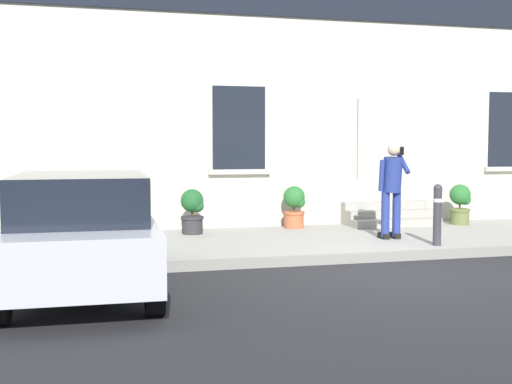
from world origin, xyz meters
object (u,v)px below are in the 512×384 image
at_px(planter_cream, 76,213).
at_px(planter_charcoal, 193,210).
at_px(person_on_phone, 392,184).
at_px(hatchback_car_silver, 82,230).
at_px(planter_olive, 460,203).
at_px(bollard_near_person, 437,212).
at_px(planter_terracotta, 294,206).

relative_size(planter_cream, planter_charcoal, 1.00).
distance_m(person_on_phone, planter_cream, 5.81).
distance_m(hatchback_car_silver, person_on_phone, 5.87).
bearing_deg(hatchback_car_silver, planter_olive, 26.52).
xyz_separation_m(bollard_near_person, planter_charcoal, (-3.80, 2.45, -0.11)).
height_order(person_on_phone, planter_terracotta, person_on_phone).
height_order(planter_charcoal, planter_olive, same).
distance_m(planter_terracotta, planter_olive, 3.64).
relative_size(bollard_near_person, planter_charcoal, 1.22).
relative_size(person_on_phone, planter_cream, 2.04).
distance_m(planter_charcoal, planter_terracotta, 2.19).
distance_m(hatchback_car_silver, planter_cream, 3.94).
relative_size(hatchback_car_silver, planter_olive, 4.76).
bearing_deg(hatchback_car_silver, planter_cream, 92.21).
relative_size(person_on_phone, planter_terracotta, 2.04).
bearing_deg(planter_terracotta, planter_olive, -5.02).
height_order(planter_cream, planter_charcoal, same).
bearing_deg(planter_cream, bollard_near_person, -23.00).
bearing_deg(planter_cream, planter_charcoal, -2.05).
height_order(hatchback_car_silver, planter_charcoal, hatchback_car_silver).
relative_size(hatchback_car_silver, planter_charcoal, 4.76).
distance_m(hatchback_car_silver, planter_terracotta, 5.93).
xyz_separation_m(planter_charcoal, planter_olive, (5.79, 0.04, 0.00)).
height_order(person_on_phone, planter_cream, person_on_phone).
relative_size(hatchback_car_silver, person_on_phone, 2.34).
distance_m(bollard_near_person, planter_terracotta, 3.25).
height_order(planter_terracotta, planter_olive, same).
relative_size(hatchback_car_silver, planter_terracotta, 4.76).
height_order(planter_charcoal, planter_terracotta, same).
xyz_separation_m(hatchback_car_silver, planter_cream, (-0.15, 3.93, -0.18)).
bearing_deg(bollard_near_person, person_on_phone, 115.45).
relative_size(planter_terracotta, planter_olive, 1.00).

